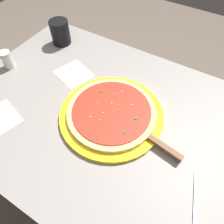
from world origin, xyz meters
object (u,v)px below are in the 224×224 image
at_px(serving_plate, 112,114).
at_px(napkin_loose_left, 74,74).
at_px(fork, 196,207).
at_px(parmesan_shaker, 7,60).
at_px(cup_tall_drink, 60,32).
at_px(pizza, 112,111).
at_px(pizza_server, 153,140).

bearing_deg(serving_plate, napkin_loose_left, 157.89).
distance_m(serving_plate, fork, 0.38).
height_order(serving_plate, parmesan_shaker, parmesan_shaker).
bearing_deg(cup_tall_drink, fork, -26.86).
bearing_deg(serving_plate, fork, -22.64).
relative_size(pizza, parmesan_shaker, 4.17).
height_order(pizza, fork, pizza).
relative_size(pizza_server, cup_tall_drink, 2.08).
xyz_separation_m(napkin_loose_left, fork, (0.60, -0.25, 0.00)).
relative_size(serving_plate, pizza, 1.18).
bearing_deg(pizza, fork, -22.64).
height_order(cup_tall_drink, fork, cup_tall_drink).
xyz_separation_m(serving_plate, pizza, (0.00, 0.00, 0.02)).
bearing_deg(parmesan_shaker, serving_plate, 0.41).
distance_m(napkin_loose_left, parmesan_shaker, 0.28).
bearing_deg(serving_plate, parmesan_shaker, -179.59).
xyz_separation_m(serving_plate, cup_tall_drink, (-0.43, 0.25, 0.05)).
distance_m(pizza, napkin_loose_left, 0.27).
bearing_deg(pizza_server, cup_tall_drink, 155.18).
height_order(serving_plate, napkin_loose_left, serving_plate).
xyz_separation_m(pizza_server, parmesan_shaker, (-0.68, 0.02, 0.02)).
bearing_deg(napkin_loose_left, pizza_server, -17.12).
height_order(pizza, napkin_loose_left, pizza).
distance_m(serving_plate, pizza_server, 0.17).
bearing_deg(serving_plate, cup_tall_drink, 149.90).
bearing_deg(parmesan_shaker, cup_tall_drink, 72.12).
xyz_separation_m(cup_tall_drink, fork, (0.78, -0.39, -0.05)).
xyz_separation_m(cup_tall_drink, parmesan_shaker, (-0.08, -0.25, -0.02)).
distance_m(serving_plate, parmesan_shaker, 0.51).
bearing_deg(serving_plate, pizza, 74.72).
height_order(cup_tall_drink, parmesan_shaker, cup_tall_drink).
distance_m(pizza, pizza_server, 0.17).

